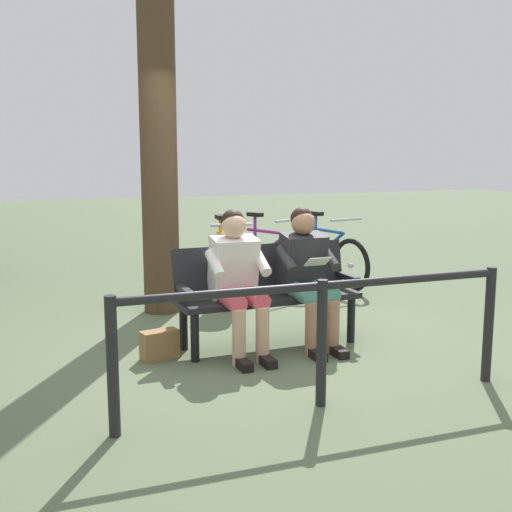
% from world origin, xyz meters
% --- Properties ---
extents(ground_plane, '(40.00, 40.00, 0.00)m').
position_xyz_m(ground_plane, '(0.00, 0.00, 0.00)').
color(ground_plane, '#566647').
extents(bench, '(1.60, 0.48, 0.87)m').
position_xyz_m(bench, '(0.09, -0.03, 0.51)').
color(bench, black).
rests_on(bench, ground).
extents(person_reading, '(0.49, 0.76, 1.20)m').
position_xyz_m(person_reading, '(-0.23, 0.13, 0.66)').
color(person_reading, '#262628').
rests_on(person_reading, ground).
extents(person_companion, '(0.49, 0.76, 1.20)m').
position_xyz_m(person_companion, '(0.41, 0.13, 0.66)').
color(person_companion, white).
rests_on(person_companion, ground).
extents(handbag, '(0.32, 0.20, 0.24)m').
position_xyz_m(handbag, '(1.06, 0.05, 0.12)').
color(handbag, olive).
rests_on(handbag, ground).
extents(tree_trunk, '(0.38, 0.38, 4.08)m').
position_xyz_m(tree_trunk, '(0.65, -1.52, 2.04)').
color(tree_trunk, '#4C3823').
rests_on(tree_trunk, ground).
extents(litter_bin, '(0.39, 0.39, 0.79)m').
position_xyz_m(litter_bin, '(-0.04, -1.39, 0.40)').
color(litter_bin, slate).
rests_on(litter_bin, ground).
extents(bicycle_blue, '(0.50, 1.66, 0.94)m').
position_xyz_m(bicycle_blue, '(-1.59, -2.07, 0.36)').
color(bicycle_blue, black).
rests_on(bicycle_blue, ground).
extents(bicycle_purple, '(0.73, 1.58, 0.94)m').
position_xyz_m(bicycle_purple, '(-0.85, -2.24, 0.36)').
color(bicycle_purple, black).
rests_on(bicycle_purple, ground).
extents(bicycle_black, '(0.48, 1.68, 0.94)m').
position_xyz_m(bicycle_black, '(-0.23, -2.06, 0.36)').
color(bicycle_black, black).
rests_on(bicycle_black, ground).
extents(railing_fence, '(2.76, 0.17, 0.85)m').
position_xyz_m(railing_fence, '(0.29, 1.39, 0.58)').
color(railing_fence, black).
rests_on(railing_fence, ground).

